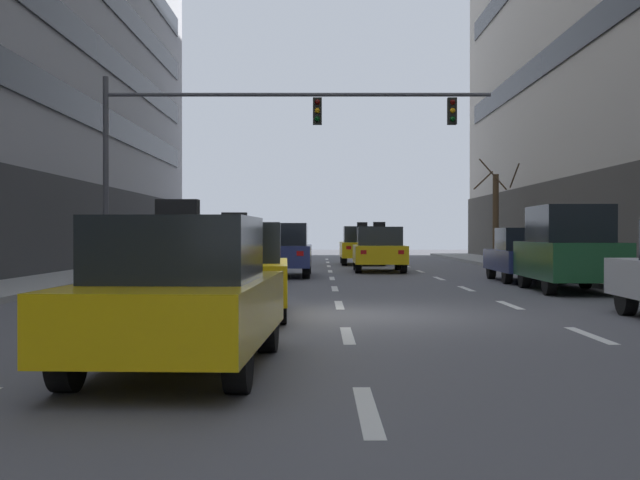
% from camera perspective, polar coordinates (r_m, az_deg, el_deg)
% --- Properties ---
extents(ground_plane, '(120.00, 120.00, 0.00)m').
position_cam_1_polar(ground_plane, '(14.86, 1.62, -5.02)').
color(ground_plane, '#515156').
extents(lane_stripe_l1_s3, '(0.16, 2.00, 0.01)m').
position_cam_1_polar(lane_stripe_l1_s3, '(12.24, -14.03, -6.18)').
color(lane_stripe_l1_s3, silver).
rests_on(lane_stripe_l1_s3, ground).
extents(lane_stripe_l1_s4, '(0.16, 2.00, 0.01)m').
position_cam_1_polar(lane_stripe_l1_s4, '(17.11, -9.91, -4.29)').
color(lane_stripe_l1_s4, silver).
rests_on(lane_stripe_l1_s4, ground).
extents(lane_stripe_l1_s5, '(0.16, 2.00, 0.01)m').
position_cam_1_polar(lane_stripe_l1_s5, '(22.04, -7.64, -3.23)').
color(lane_stripe_l1_s5, silver).
rests_on(lane_stripe_l1_s5, ground).
extents(lane_stripe_l1_s6, '(0.16, 2.00, 0.01)m').
position_cam_1_polar(lane_stripe_l1_s6, '(26.99, -6.19, -2.56)').
color(lane_stripe_l1_s6, silver).
rests_on(lane_stripe_l1_s6, ground).
extents(lane_stripe_l1_s7, '(0.16, 2.00, 0.01)m').
position_cam_1_polar(lane_stripe_l1_s7, '(31.96, -5.20, -2.09)').
color(lane_stripe_l1_s7, silver).
rests_on(lane_stripe_l1_s7, ground).
extents(lane_stripe_l1_s8, '(0.16, 2.00, 0.01)m').
position_cam_1_polar(lane_stripe_l1_s8, '(36.94, -4.48, -1.75)').
color(lane_stripe_l1_s8, silver).
rests_on(lane_stripe_l1_s8, ground).
extents(lane_stripe_l1_s9, '(0.16, 2.00, 0.01)m').
position_cam_1_polar(lane_stripe_l1_s9, '(41.92, -3.93, -1.49)').
color(lane_stripe_l1_s9, silver).
rests_on(lane_stripe_l1_s9, ground).
extents(lane_stripe_l1_s10, '(0.16, 2.00, 0.01)m').
position_cam_1_polar(lane_stripe_l1_s10, '(46.91, -3.49, -1.29)').
color(lane_stripe_l1_s10, silver).
rests_on(lane_stripe_l1_s10, ground).
extents(lane_stripe_l2_s2, '(0.16, 2.00, 0.01)m').
position_cam_1_polar(lane_stripe_l2_s2, '(6.95, 3.34, -11.26)').
color(lane_stripe_l2_s2, silver).
rests_on(lane_stripe_l2_s2, ground).
extents(lane_stripe_l2_s3, '(0.16, 2.00, 0.01)m').
position_cam_1_polar(lane_stripe_l2_s3, '(11.88, 1.99, -6.37)').
color(lane_stripe_l2_s3, silver).
rests_on(lane_stripe_l2_s3, ground).
extents(lane_stripe_l2_s4, '(0.16, 2.00, 0.01)m').
position_cam_1_polar(lane_stripe_l2_s4, '(16.85, 1.45, -4.36)').
color(lane_stripe_l2_s4, silver).
rests_on(lane_stripe_l2_s4, ground).
extents(lane_stripe_l2_s5, '(0.16, 2.00, 0.01)m').
position_cam_1_polar(lane_stripe_l2_s5, '(21.84, 1.15, -3.26)').
color(lane_stripe_l2_s5, silver).
rests_on(lane_stripe_l2_s5, ground).
extents(lane_stripe_l2_s6, '(0.16, 2.00, 0.01)m').
position_cam_1_polar(lane_stripe_l2_s6, '(26.83, 0.97, -2.57)').
color(lane_stripe_l2_s6, silver).
rests_on(lane_stripe_l2_s6, ground).
extents(lane_stripe_l2_s7, '(0.16, 2.00, 0.01)m').
position_cam_1_polar(lane_stripe_l2_s7, '(31.82, 0.84, -2.10)').
color(lane_stripe_l2_s7, silver).
rests_on(lane_stripe_l2_s7, ground).
extents(lane_stripe_l2_s8, '(0.16, 2.00, 0.01)m').
position_cam_1_polar(lane_stripe_l2_s8, '(36.82, 0.75, -1.76)').
color(lane_stripe_l2_s8, silver).
rests_on(lane_stripe_l2_s8, ground).
extents(lane_stripe_l2_s9, '(0.16, 2.00, 0.01)m').
position_cam_1_polar(lane_stripe_l2_s9, '(41.82, 0.68, -1.50)').
color(lane_stripe_l2_s9, silver).
rests_on(lane_stripe_l2_s9, ground).
extents(lane_stripe_l2_s10, '(0.16, 2.00, 0.01)m').
position_cam_1_polar(lane_stripe_l2_s10, '(46.81, 0.62, -1.29)').
color(lane_stripe_l2_s10, silver).
rests_on(lane_stripe_l2_s10, ground).
extents(lane_stripe_l3_s3, '(0.16, 2.00, 0.01)m').
position_cam_1_polar(lane_stripe_l3_s3, '(12.45, 17.74, -6.08)').
color(lane_stripe_l3_s3, silver).
rests_on(lane_stripe_l3_s3, ground).
extents(lane_stripe_l3_s4, '(0.16, 2.00, 0.01)m').
position_cam_1_polar(lane_stripe_l3_s4, '(17.26, 12.71, -4.26)').
color(lane_stripe_l3_s4, silver).
rests_on(lane_stripe_l3_s4, ground).
extents(lane_stripe_l3_s5, '(0.16, 2.00, 0.01)m').
position_cam_1_polar(lane_stripe_l3_s5, '(22.16, 9.89, -3.22)').
color(lane_stripe_l3_s5, silver).
rests_on(lane_stripe_l3_s5, ground).
extents(lane_stripe_l3_s6, '(0.16, 2.00, 0.01)m').
position_cam_1_polar(lane_stripe_l3_s6, '(27.09, 8.10, -2.55)').
color(lane_stripe_l3_s6, silver).
rests_on(lane_stripe_l3_s6, ground).
extents(lane_stripe_l3_s7, '(0.16, 2.00, 0.01)m').
position_cam_1_polar(lane_stripe_l3_s7, '(32.04, 6.87, -2.09)').
color(lane_stripe_l3_s7, silver).
rests_on(lane_stripe_l3_s7, ground).
extents(lane_stripe_l3_s8, '(0.16, 2.00, 0.01)m').
position_cam_1_polar(lane_stripe_l3_s8, '(37.01, 5.96, -1.75)').
color(lane_stripe_l3_s8, silver).
rests_on(lane_stripe_l3_s8, ground).
extents(lane_stripe_l3_s9, '(0.16, 2.00, 0.01)m').
position_cam_1_polar(lane_stripe_l3_s9, '(41.98, 5.27, -1.49)').
color(lane_stripe_l3_s9, silver).
rests_on(lane_stripe_l3_s9, ground).
extents(lane_stripe_l3_s10, '(0.16, 2.00, 0.01)m').
position_cam_1_polar(lane_stripe_l3_s10, '(46.96, 4.73, -1.29)').
color(lane_stripe_l3_s10, silver).
rests_on(lane_stripe_l3_s10, ground).
extents(car_driving_0, '(1.96, 4.67, 1.75)m').
position_cam_1_polar(car_driving_0, '(28.13, -2.45, -0.69)').
color(car_driving_0, black).
rests_on(car_driving_0, ground).
extents(taxi_driving_1, '(1.94, 4.30, 1.76)m').
position_cam_1_polar(taxi_driving_1, '(8.93, -9.15, -3.61)').
color(taxi_driving_1, black).
rests_on(taxi_driving_1, ground).
extents(car_driving_2, '(1.88, 4.43, 1.66)m').
position_cam_1_polar(car_driving_2, '(29.31, -9.06, -0.74)').
color(car_driving_2, black).
rests_on(car_driving_2, ground).
extents(taxi_driving_3, '(1.95, 4.64, 1.93)m').
position_cam_1_polar(taxi_driving_3, '(38.86, 2.98, -0.38)').
color(taxi_driving_3, black).
rests_on(taxi_driving_3, ground).
extents(taxi_driving_4, '(1.92, 4.46, 1.84)m').
position_cam_1_polar(taxi_driving_4, '(31.68, 4.12, -0.64)').
color(taxi_driving_4, black).
rests_on(taxi_driving_4, ground).
extents(taxi_driving_5, '(1.95, 4.31, 1.77)m').
position_cam_1_polar(taxi_driving_5, '(14.54, -5.55, -2.03)').
color(taxi_driving_5, black).
rests_on(taxi_driving_5, ground).
extents(car_parked_2, '(1.91, 4.36, 2.09)m').
position_cam_1_polar(car_parked_2, '(21.61, 16.42, -0.57)').
color(car_parked_2, black).
rests_on(car_parked_2, ground).
extents(car_parked_3, '(1.87, 4.26, 1.58)m').
position_cam_1_polar(car_parked_3, '(25.83, 13.71, -0.99)').
color(car_parked_3, black).
rests_on(car_parked_3, ground).
extents(traffic_signal_0, '(12.20, 0.35, 6.21)m').
position_cam_1_polar(traffic_signal_0, '(27.12, -4.73, 7.30)').
color(traffic_signal_0, '#4C4C51').
rests_on(traffic_signal_0, sidewalk_left).
extents(street_tree_1, '(1.93, 1.91, 4.71)m').
position_cam_1_polar(street_tree_1, '(40.16, 11.82, 1.68)').
color(street_tree_1, '#4C3823').
rests_on(street_tree_1, sidewalk_right).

